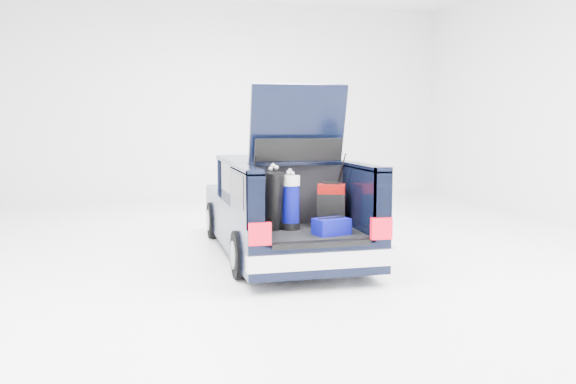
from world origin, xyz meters
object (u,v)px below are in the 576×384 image
object	(u,v)px
car	(278,208)
blue_golf_bag	(291,202)
red_suitcase	(332,205)
black_golf_bag	(274,201)
blue_duffel	(331,226)

from	to	relation	value
car	blue_golf_bag	size ratio (longest dim) A/B	5.89
red_suitcase	blue_golf_bag	xyz separation A→B (m)	(-0.59, -0.10, 0.08)
red_suitcase	car	bearing A→B (deg)	129.26
black_golf_bag	blue_golf_bag	world-z (taller)	black_golf_bag
car	blue_duffel	xyz separation A→B (m)	(0.24, -1.88, 0.03)
car	blue_golf_bag	distance (m)	1.45
blue_duffel	black_golf_bag	bearing A→B (deg)	128.93
black_golf_bag	blue_duffel	bearing A→B (deg)	-51.24
blue_duffel	car	bearing A→B (deg)	82.74
red_suitcase	blue_duffel	xyz separation A→B (m)	(-0.19, -0.57, -0.18)
blue_golf_bag	blue_duffel	distance (m)	0.67
black_golf_bag	red_suitcase	bearing A→B (deg)	-7.03
black_golf_bag	car	bearing A→B (deg)	60.08
car	red_suitcase	xyz separation A→B (m)	(0.42, -1.31, 0.21)
red_suitcase	black_golf_bag	distance (m)	0.82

